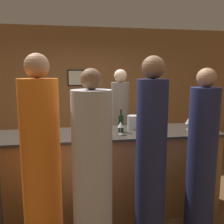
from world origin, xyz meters
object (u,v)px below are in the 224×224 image
guest_4 (42,169)px  bartender (120,132)px  guest_0 (202,160)px  guest_3 (151,160)px  ice_bucket (133,122)px  wine_bottle_0 (121,123)px  guest_1 (92,177)px

guest_4 → bartender: bearing=53.9°
guest_0 → guest_3: size_ratio=0.94×
bartender → guest_3: (0.00, -1.49, 0.06)m
bartender → ice_bucket: bartender is taller
guest_0 → wine_bottle_0: bearing=138.1°
guest_1 → guest_3: (0.63, 0.13, 0.08)m
guest_0 → guest_1: (-1.24, -0.20, -0.02)m
guest_0 → wine_bottle_0: guest_0 is taller
guest_1 → guest_3: bearing=11.9°
guest_0 → guest_4: 1.72m
guest_3 → bartender: bearing=90.2°
guest_3 → ice_bucket: 0.94m
ice_bucket → guest_4: bearing=-141.3°
guest_0 → guest_1: 1.26m
wine_bottle_0 → ice_bucket: wine_bottle_0 is taller
bartender → guest_1: 1.74m
ice_bucket → wine_bottle_0: bearing=-143.5°
guest_0 → guest_3: 0.62m
guest_4 → ice_bucket: size_ratio=11.09×
guest_3 → guest_4: (-1.10, -0.01, -0.01)m
bartender → wine_bottle_0: bearing=78.5°
guest_0 → guest_3: bearing=-173.9°
guest_4 → guest_1: bearing=-13.9°
guest_3 → guest_4: guest_4 is taller
guest_0 → guest_1: guest_0 is taller
wine_bottle_0 → ice_bucket: (0.20, 0.15, -0.02)m
guest_1 → wine_bottle_0: guest_1 is taller
bartender → ice_bucket: bearing=95.2°
guest_3 → guest_0: bearing=6.1°
guest_1 → ice_bucket: guest_1 is taller
bartender → guest_3: bearing=90.2°
wine_bottle_0 → guest_3: bearing=-78.5°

